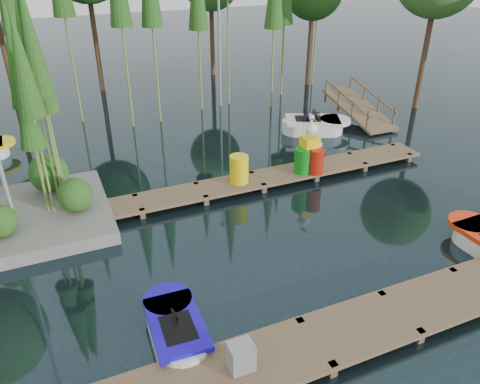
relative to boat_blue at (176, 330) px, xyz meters
name	(u,v)px	position (x,y,z in m)	size (l,w,h in m)	color
ground_plane	(231,237)	(2.48, 3.02, -0.23)	(90.00, 90.00, 0.00)	#1A2B31
near_dock	(316,343)	(2.48, -1.48, 0.00)	(18.00, 1.50, 0.50)	brown
far_dock	(230,185)	(3.48, 5.52, 0.00)	(15.00, 1.20, 0.50)	brown
lamp_rear	(219,16)	(6.48, 14.02, 4.03)	(0.30, 0.30, 7.25)	gray
ramp	(359,108)	(11.48, 9.52, 0.36)	(1.50, 3.94, 1.49)	brown
boat_blue	(176,330)	(0.00, 0.00, 0.00)	(1.18, 2.42, 0.80)	white
boat_white_far	(314,125)	(8.83, 9.03, 0.08)	(3.21, 2.42, 1.39)	white
utility_cabinet	(241,356)	(0.83, -1.48, 0.36)	(0.47, 0.40, 0.58)	gray
yellow_barrel	(239,169)	(3.82, 5.52, 0.53)	(0.62, 0.62, 0.93)	yellow
drum_cluster	(310,154)	(6.42, 5.36, 0.66)	(1.16, 1.06, 2.00)	#0D7A15
seagull_post	(300,156)	(6.12, 5.51, 0.60)	(0.49, 0.26, 0.78)	gray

